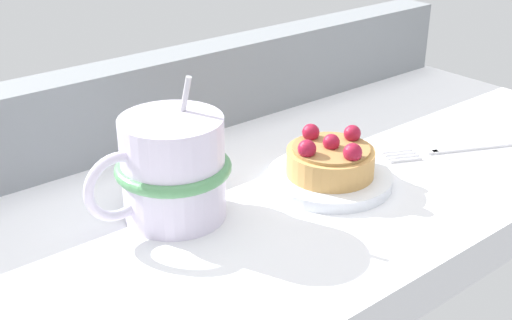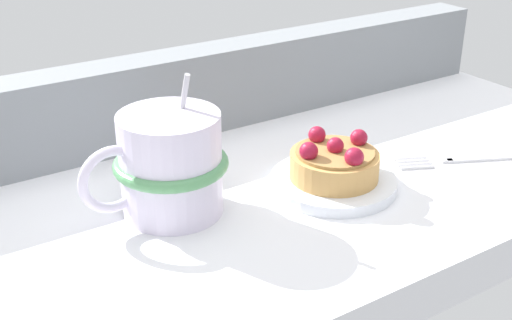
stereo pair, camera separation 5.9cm
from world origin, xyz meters
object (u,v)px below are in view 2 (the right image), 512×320
(coffee_mug, at_px, (169,165))
(dessert_fork, at_px, (473,158))
(dessert_plate, at_px, (333,183))
(raspberry_tart, at_px, (334,162))

(coffee_mug, bearing_deg, dessert_fork, -13.82)
(dessert_plate, distance_m, coffee_mug, 0.16)
(coffee_mug, bearing_deg, dessert_plate, -16.09)
(raspberry_tart, xyz_separation_m, dessert_fork, (0.16, -0.03, -0.02))
(coffee_mug, height_order, dessert_fork, coffee_mug)
(dessert_plate, relative_size, coffee_mug, 0.90)
(raspberry_tart, xyz_separation_m, coffee_mug, (-0.15, 0.04, 0.02))
(dessert_plate, bearing_deg, raspberry_tart, -172.07)
(raspberry_tart, bearing_deg, dessert_plate, 7.93)
(coffee_mug, distance_m, dessert_fork, 0.32)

